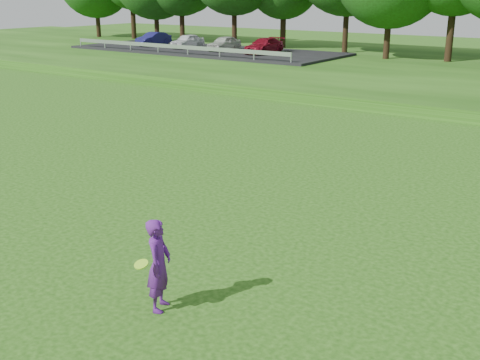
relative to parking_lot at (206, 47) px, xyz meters
The scene contains 4 objects.
ground 40.50m from the parking_lot, 54.07° to the right, with size 140.00×140.00×0.00m, color #19440D.
walking_path 26.99m from the parking_lot, 28.29° to the right, with size 130.00×1.60×0.04m, color gray.
parking_lot is the anchor object (origin of this frame).
woman 42.19m from the parking_lot, 52.89° to the right, with size 0.66×0.96×1.78m.
Camera 1 is at (8.69, -8.19, 5.71)m, focal length 45.00 mm.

